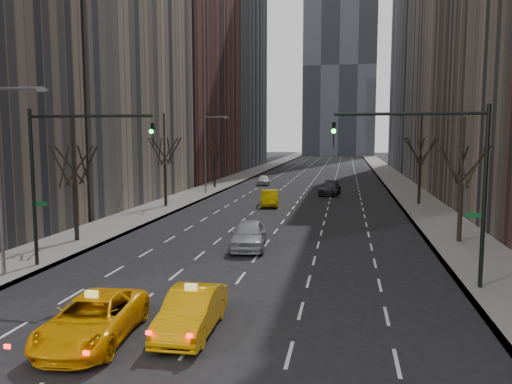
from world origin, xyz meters
The scene contains 21 objects.
sidewalk_left centered at (-12.25, 70.00, 0.07)m, with size 4.50×320.00×0.15m, color slate.
sidewalk_right centered at (12.25, 70.00, 0.07)m, with size 4.50×320.00×0.15m, color slate.
bld_left_far centered at (-21.50, 66.00, 22.00)m, with size 14.00×28.00×44.00m, color brown.
bld_left_deep centered at (-21.50, 96.00, 30.00)m, with size 14.00×30.00×60.00m, color slate.
bld_right_far centered at (21.50, 64.00, 25.00)m, with size 14.00×28.00×50.00m, color tan.
bld_right_deep centered at (21.50, 95.00, 29.00)m, with size 14.00×30.00×58.00m, color slate.
tree_lw_b centered at (-12.00, 18.00, 3.72)m, with size 3.36×3.50×7.82m.
tree_lw_c centered at (-12.00, 34.00, 4.04)m, with size 3.36×3.50×8.74m.
tree_lw_d centered at (-12.00, 52.00, 3.56)m, with size 3.36×3.50×7.36m.
tree_rw_b centered at (12.00, 22.00, 3.72)m, with size 3.36×3.50×7.82m.
tree_rw_c centered at (12.00, 40.00, 4.04)m, with size 3.36×3.50×8.74m.
traffic_mast_left centered at (-9.11, 12.00, 5.49)m, with size 6.69×0.39×8.00m.
traffic_mast_right centered at (9.11, 12.00, 5.49)m, with size 6.69×0.39×8.00m.
streetlight_near centered at (-10.84, 10.00, 5.62)m, with size 2.83×0.22×9.00m.
streetlight_far centered at (-10.84, 45.00, 5.62)m, with size 2.83×0.22×9.00m.
taxi_suv centered at (-3.30, 3.92, 0.74)m, with size 2.46×5.33×1.48m, color #FFAD05.
taxi_sedan centered at (-0.29, 5.18, 0.75)m, with size 1.59×4.56×1.50m, color #F1A205.
silver_sedan_ahead centered at (-0.85, 18.30, 0.85)m, with size 2.01×5.00×1.70m, color #ACAFB5.
far_taxi centered at (-2.39, 36.84, 0.76)m, with size 1.61×4.62×1.52m, color #DBAF04.
far_suv_grey centered at (3.09, 47.00, 0.76)m, with size 2.14×5.26×1.53m, color #2B2A2F.
far_car_white centered at (-6.43, 57.39, 0.68)m, with size 1.60×3.98×1.36m, color white.
Camera 1 is at (4.88, -10.82, 6.79)m, focal length 35.00 mm.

